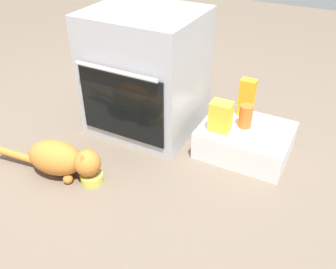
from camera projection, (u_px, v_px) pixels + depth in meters
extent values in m
plane|color=#6B5B4C|center=(122.00, 166.00, 2.14)|extent=(8.00, 8.00, 0.00)
cube|color=#B7BABF|center=(146.00, 72.00, 2.30)|extent=(0.66, 0.57, 0.77)
cube|color=black|center=(121.00, 106.00, 2.14)|extent=(0.56, 0.01, 0.42)
cylinder|color=silver|center=(115.00, 71.00, 1.99)|extent=(0.53, 0.02, 0.02)
cube|color=white|center=(245.00, 140.00, 2.21)|extent=(0.52, 0.42, 0.17)
cylinder|color=#D1D14C|center=(92.00, 178.00, 2.01)|extent=(0.12, 0.12, 0.05)
sphere|color=brown|center=(92.00, 175.00, 2.00)|extent=(0.07, 0.07, 0.07)
ellipsoid|color=#C6752D|center=(56.00, 158.00, 2.02)|extent=(0.35, 0.24, 0.19)
sphere|color=#C6752D|center=(88.00, 163.00, 1.96)|extent=(0.15, 0.15, 0.15)
cone|color=#C6752D|center=(90.00, 150.00, 1.96)|extent=(0.05, 0.05, 0.07)
cone|color=#C6752D|center=(82.00, 159.00, 1.90)|extent=(0.05, 0.05, 0.07)
cylinder|color=#C6752D|center=(17.00, 155.00, 2.12)|extent=(0.28, 0.08, 0.06)
sphere|color=#C6752D|center=(78.00, 167.00, 2.09)|extent=(0.05, 0.05, 0.05)
sphere|color=#C6752D|center=(68.00, 179.00, 2.00)|extent=(0.05, 0.05, 0.05)
cylinder|color=#D16023|center=(246.00, 116.00, 2.13)|extent=(0.08, 0.08, 0.14)
cube|color=orange|center=(247.00, 98.00, 2.21)|extent=(0.09, 0.06, 0.24)
cube|color=yellow|center=(221.00, 117.00, 2.09)|extent=(0.12, 0.09, 0.18)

